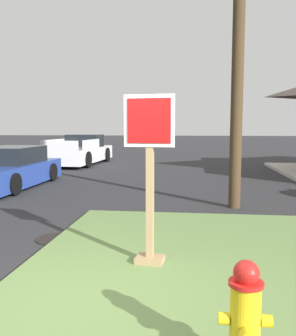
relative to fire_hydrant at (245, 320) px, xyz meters
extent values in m
plane|color=#2B2B2D|center=(-1.60, 0.80, -0.47)|extent=(160.00, 160.00, 0.00)
cube|color=#668447|center=(0.21, 2.16, -0.43)|extent=(5.60, 5.77, 0.08)
cylinder|color=yellow|center=(0.00, 0.00, -0.03)|extent=(0.22, 0.22, 0.57)
cylinder|color=red|center=(0.00, 0.00, 0.27)|extent=(0.25, 0.25, 0.03)
sphere|color=red|center=(0.00, 0.00, 0.35)|extent=(0.19, 0.19, 0.19)
cube|color=red|center=(0.00, 0.00, 0.42)|extent=(0.04, 0.04, 0.04)
cylinder|color=yellow|center=(-0.15, 0.00, 0.00)|extent=(0.08, 0.09, 0.09)
cylinder|color=yellow|center=(0.15, 0.00, 0.00)|extent=(0.08, 0.09, 0.09)
cube|color=#A3845B|center=(-0.94, 2.11, 0.67)|extent=(0.10, 0.10, 2.13)
cube|color=#A3845B|center=(-0.94, 2.11, -0.35)|extent=(0.39, 0.32, 0.08)
cube|color=white|center=(-0.94, 2.06, 1.46)|extent=(0.65, 0.10, 0.66)
cube|color=red|center=(-0.95, 2.04, 1.46)|extent=(0.56, 0.08, 0.56)
cylinder|color=black|center=(-2.62, 3.18, -0.47)|extent=(0.70, 0.70, 0.02)
cube|color=#233D93|center=(-6.06, 8.27, -0.06)|extent=(1.74, 4.50, 0.64)
cube|color=black|center=(-6.06, 8.49, 0.50)|extent=(1.48, 2.08, 0.56)
cylinder|color=black|center=(-5.24, 6.88, -0.16)|extent=(0.22, 0.62, 0.62)
cylinder|color=black|center=(-5.26, 9.66, -0.16)|extent=(0.22, 0.62, 0.62)
cylinder|color=black|center=(-6.87, 9.65, -0.16)|extent=(0.22, 0.62, 0.62)
sphere|color=red|center=(-5.56, 10.48, 0.00)|extent=(0.12, 0.12, 0.12)
sphere|color=red|center=(-6.58, 10.47, 0.00)|extent=(0.12, 0.12, 0.12)
cube|color=silver|center=(-6.04, 15.51, 0.03)|extent=(2.11, 5.46, 0.68)
cube|color=black|center=(-6.01, 16.27, 0.67)|extent=(1.72, 1.47, 0.68)
cube|color=silver|center=(-6.98, 14.61, 0.59)|extent=(0.19, 2.26, 0.44)
cube|color=silver|center=(-5.18, 14.53, 0.59)|extent=(0.19, 2.26, 0.44)
cube|color=silver|center=(-6.15, 12.87, 0.59)|extent=(1.71, 0.17, 0.44)
cylinder|color=black|center=(-6.86, 17.16, -0.09)|extent=(0.29, 0.77, 0.76)
cylinder|color=black|center=(-5.09, 17.09, -0.09)|extent=(0.29, 0.77, 0.76)
cylinder|color=black|center=(-6.99, 13.93, -0.09)|extent=(0.29, 0.77, 0.76)
cylinder|color=black|center=(-5.22, 13.86, -0.09)|extent=(0.29, 0.77, 0.76)
cylinder|color=#42301E|center=(0.57, 6.06, 4.16)|extent=(0.27, 0.27, 9.27)
camera|label=1|loc=(-0.39, -2.61, 1.38)|focal=39.75mm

